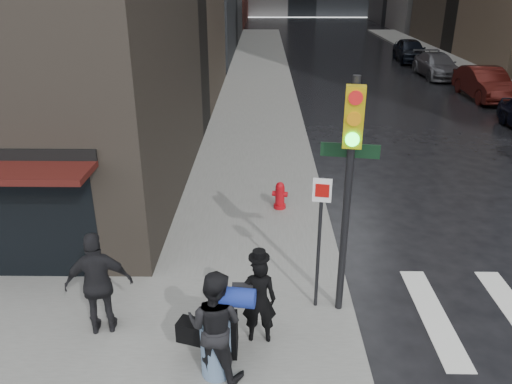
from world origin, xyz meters
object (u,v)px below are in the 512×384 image
fire_hydrant (280,196)px  parked_car_2 (485,83)px  man_jeans (215,324)px  traffic_light (347,171)px  man_overcoat (253,306)px  parked_car_4 (410,50)px  man_greycoat (99,284)px  parked_car_3 (437,65)px

fire_hydrant → parked_car_2: parked_car_2 is taller
man_jeans → traffic_light: traffic_light is taller
man_overcoat → fire_hydrant: 5.36m
fire_hydrant → parked_car_4: (10.19, 25.34, 0.32)m
man_overcoat → fire_hydrant: bearing=-96.4°
parked_car_2 → fire_hydrant: bearing=-129.1°
man_jeans → parked_car_4: bearing=-92.4°
man_overcoat → man_greycoat: man_greycoat is taller
parked_car_2 → parked_car_3: 5.93m
man_greycoat → parked_car_3: man_greycoat is taller
traffic_light → parked_car_4: traffic_light is taller
fire_hydrant → parked_car_2: 17.32m
man_overcoat → parked_car_2: bearing=-121.1°
man_jeans → man_overcoat: bearing=-110.4°
man_overcoat → parked_car_4: size_ratio=0.37×
man_greycoat → fire_hydrant: (3.21, 5.03, -0.62)m
fire_hydrant → parked_car_4: parked_car_4 is taller
man_jeans → traffic_light: 3.22m
traffic_light → parked_car_4: bearing=82.2°
man_overcoat → man_greycoat: (-2.60, 0.28, 0.22)m
fire_hydrant → parked_car_3: (10.27, 19.43, 0.22)m
man_jeans → parked_car_2: size_ratio=0.39×
man_jeans → fire_hydrant: bearing=-83.5°
fire_hydrant → parked_car_3: 21.98m
man_greycoat → parked_car_2: 23.26m
fire_hydrant → man_greycoat: bearing=-122.6°
man_jeans → traffic_light: size_ratio=0.43×
traffic_light → man_overcoat: bearing=-140.6°
man_overcoat → parked_car_3: (10.88, 24.74, -0.18)m
traffic_light → fire_hydrant: traffic_light is taller
man_jeans → fire_hydrant: man_jeans is taller
man_overcoat → traffic_light: traffic_light is taller
man_overcoat → parked_car_3: bearing=-113.6°
man_jeans → fire_hydrant: 6.16m
parked_car_4 → parked_car_3: bearing=-85.8°
man_overcoat → parked_car_3: man_overcoat is taller
traffic_light → parked_car_3: bearing=78.1°
man_overcoat → parked_car_4: 32.50m
parked_car_2 → parked_car_4: 11.84m
parked_car_2 → traffic_light: bearing=-119.3°
parked_car_2 → parked_car_4: bearing=92.6°
traffic_light → parked_car_3: traffic_light is taller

